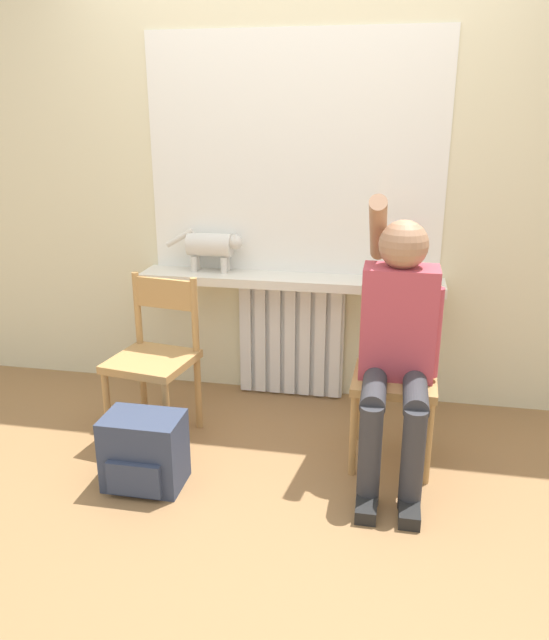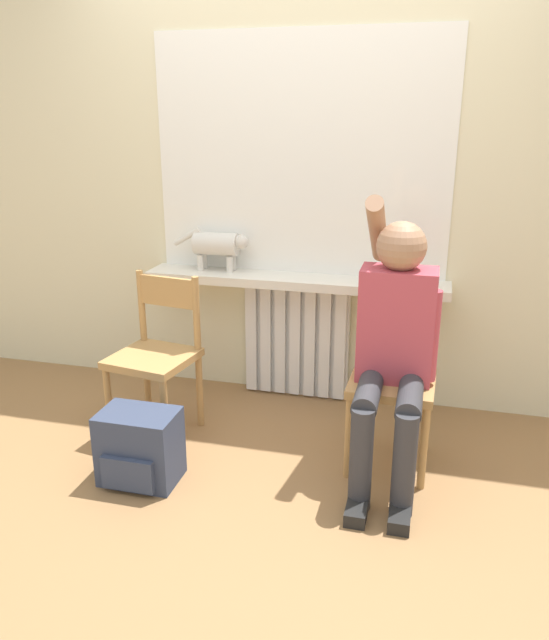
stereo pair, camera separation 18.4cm
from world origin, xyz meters
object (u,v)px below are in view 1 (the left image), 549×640
person (398,337)px  backpack (144,452)px  cat (212,246)px  chair_right (395,374)px  chair_left (155,356)px

person → backpack: (-1.10, -0.36, -0.50)m
person → backpack: person is taller
cat → backpack: cat is taller
chair_right → backpack: 1.23m
person → cat: 1.30m
chair_right → cat: bearing=152.8°
chair_right → chair_left: bearing=-178.5°
chair_left → cat: size_ratio=1.83×
cat → backpack: size_ratio=1.30×
person → chair_left: bearing=175.0°
chair_right → person: 0.25m
chair_left → chair_right: same height
cat → person: bearing=-32.9°
backpack → person: bearing=18.2°
cat → backpack: (-0.03, -1.06, -0.74)m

